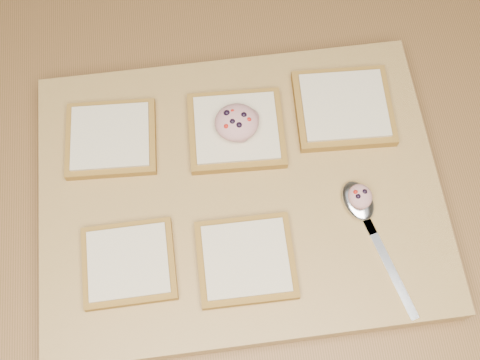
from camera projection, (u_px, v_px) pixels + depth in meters
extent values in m
plane|color=#515459|center=(299.00, 303.00, 1.67)|extent=(4.00, 4.00, 0.00)
cube|color=slate|center=(317.00, 267.00, 1.28)|extent=(1.90, 0.75, 0.84)
cube|color=brown|center=(354.00, 193.00, 0.87)|extent=(2.00, 0.80, 0.06)
cube|color=tan|center=(240.00, 194.00, 0.81)|extent=(0.53, 0.40, 0.04)
cube|color=olive|center=(111.00, 139.00, 0.81)|extent=(0.13, 0.12, 0.01)
cube|color=beige|center=(110.00, 136.00, 0.80)|extent=(0.11, 0.10, 0.00)
cube|color=olive|center=(236.00, 131.00, 0.82)|extent=(0.13, 0.12, 0.01)
cube|color=beige|center=(236.00, 128.00, 0.81)|extent=(0.11, 0.10, 0.00)
cube|color=olive|center=(343.00, 108.00, 0.83)|extent=(0.14, 0.13, 0.01)
cube|color=beige|center=(344.00, 105.00, 0.82)|extent=(0.12, 0.11, 0.00)
cube|color=olive|center=(129.00, 263.00, 0.75)|extent=(0.11, 0.10, 0.01)
cube|color=beige|center=(128.00, 262.00, 0.74)|extent=(0.10, 0.09, 0.00)
cube|color=olive|center=(246.00, 260.00, 0.75)|extent=(0.12, 0.11, 0.01)
cube|color=beige|center=(246.00, 258.00, 0.74)|extent=(0.10, 0.09, 0.00)
ellipsoid|color=tan|center=(237.00, 122.00, 0.79)|extent=(0.06, 0.06, 0.03)
sphere|color=black|center=(244.00, 115.00, 0.78)|extent=(0.01, 0.01, 0.01)
sphere|color=black|center=(227.00, 113.00, 0.79)|extent=(0.01, 0.01, 0.01)
sphere|color=black|center=(239.00, 125.00, 0.78)|extent=(0.01, 0.01, 0.01)
sphere|color=black|center=(233.00, 122.00, 0.78)|extent=(0.01, 0.01, 0.01)
sphere|color=#A5140C|center=(249.00, 120.00, 0.78)|extent=(0.01, 0.01, 0.01)
sphere|color=#A5140C|center=(233.00, 112.00, 0.79)|extent=(0.01, 0.01, 0.01)
sphere|color=#A5140C|center=(226.00, 126.00, 0.78)|extent=(0.01, 0.01, 0.01)
ellipsoid|color=silver|center=(358.00, 200.00, 0.78)|extent=(0.05, 0.07, 0.01)
cube|color=silver|center=(367.00, 221.00, 0.77)|extent=(0.02, 0.04, 0.00)
cube|color=silver|center=(389.00, 265.00, 0.75)|extent=(0.05, 0.14, 0.00)
ellipsoid|color=tan|center=(360.00, 196.00, 0.76)|extent=(0.03, 0.03, 0.02)
sphere|color=black|center=(365.00, 192.00, 0.76)|extent=(0.01, 0.01, 0.01)
sphere|color=black|center=(358.00, 197.00, 0.76)|extent=(0.01, 0.01, 0.01)
sphere|color=#A5140C|center=(356.00, 192.00, 0.76)|extent=(0.01, 0.01, 0.01)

